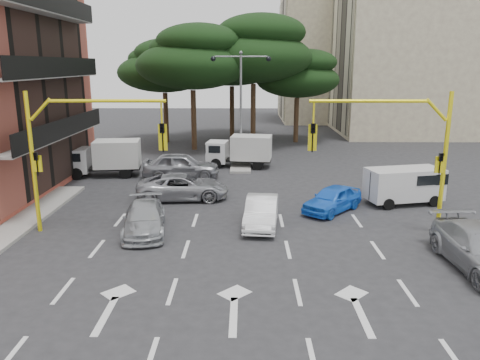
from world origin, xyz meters
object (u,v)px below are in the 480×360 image
object	(u,v)px
signal_mast_left	(74,143)
car_silver_cross_b	(181,165)
signal_mast_right	(403,143)
street_lamp_center	(241,88)
van_white	(404,186)
car_blue_compact	(332,199)
car_silver_cross_a	(183,187)
box_truck_b	(240,151)
car_white_hatch	(261,212)
car_silver_wagon	(144,218)
box_truck_a	(104,158)

from	to	relation	value
signal_mast_left	car_silver_cross_b	bearing A→B (deg)	72.54
signal_mast_right	street_lamp_center	world-z (taller)	street_lamp_center
van_white	car_blue_compact	bearing A→B (deg)	-83.93
car_silver_cross_a	car_blue_compact	bearing A→B (deg)	-110.48
car_blue_compact	van_white	xyz separation A→B (m)	(3.90, 1.34, 0.32)
street_lamp_center	car_silver_cross_a	world-z (taller)	street_lamp_center
signal_mast_left	car_blue_compact	xyz separation A→B (m)	(11.41, 2.94, -3.25)
van_white	box_truck_b	world-z (taller)	box_truck_b
street_lamp_center	car_silver_cross_a	size ratio (longest dim) A/B	1.60
signal_mast_left	box_truck_b	distance (m)	15.00
car_white_hatch	signal_mast_left	bearing A→B (deg)	-168.61
car_silver_cross_b	car_blue_compact	bearing A→B (deg)	-130.23
signal_mast_right	car_white_hatch	xyz separation A→B (m)	(-5.75, 0.81, -3.24)
signal_mast_right	car_white_hatch	bearing A→B (deg)	172.02
car_silver_wagon	car_silver_cross_b	xyz separation A→B (m)	(0.27, 9.84, 0.20)
car_silver_cross_b	box_truck_b	world-z (taller)	box_truck_b
signal_mast_left	box_truck_a	size ratio (longest dim) A/B	1.27
street_lamp_center	car_white_hatch	distance (m)	14.08
car_silver_cross_a	car_silver_cross_b	world-z (taller)	car_silver_cross_b
signal_mast_left	street_lamp_center	world-z (taller)	street_lamp_center
car_silver_cross_b	street_lamp_center	bearing A→B (deg)	-42.28
street_lamp_center	car_white_hatch	bearing A→B (deg)	-85.44
street_lamp_center	box_truck_b	size ratio (longest dim) A/B	1.71
car_silver_cross_a	box_truck_a	distance (m)	7.81
car_silver_cross_a	box_truck_a	xyz separation A→B (m)	(-5.74, 5.26, 0.48)
street_lamp_center	car_blue_compact	size ratio (longest dim) A/B	2.10
signal_mast_left	van_white	size ratio (longest dim) A/B	1.57
box_truck_a	car_white_hatch	bearing A→B (deg)	-140.93
signal_mast_left	van_white	distance (m)	16.16
signal_mast_right	box_truck_a	distance (m)	18.84
car_white_hatch	van_white	distance (m)	8.22
street_lamp_center	van_white	distance (m)	13.67
car_silver_cross_b	box_truck_a	xyz separation A→B (m)	(-5.02, 0.51, 0.34)
van_white	street_lamp_center	bearing A→B (deg)	-151.78
car_white_hatch	car_blue_compact	world-z (taller)	car_white_hatch
car_silver_cross_b	signal_mast_right	bearing A→B (deg)	-133.76
car_white_hatch	car_silver_wagon	distance (m)	5.14
street_lamp_center	car_silver_wagon	size ratio (longest dim) A/B	1.83
car_white_hatch	box_truck_a	distance (m)	13.64
signal_mast_left	box_truck_b	bearing A→B (deg)	62.80
car_blue_compact	van_white	size ratio (longest dim) A/B	0.97
car_white_hatch	box_truck_a	world-z (taller)	box_truck_a
signal_mast_right	car_white_hatch	distance (m)	6.65
car_white_hatch	car_silver_cross_b	size ratio (longest dim) A/B	0.82
van_white	box_truck_a	distance (m)	18.27
box_truck_a	car_silver_cross_b	bearing A→B (deg)	-102.78
car_silver_cross_a	van_white	size ratio (longest dim) A/B	1.27
car_blue_compact	box_truck_b	size ratio (longest dim) A/B	0.82
signal_mast_right	box_truck_a	world-z (taller)	signal_mast_right
car_silver_wagon	car_silver_cross_b	bearing A→B (deg)	79.38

